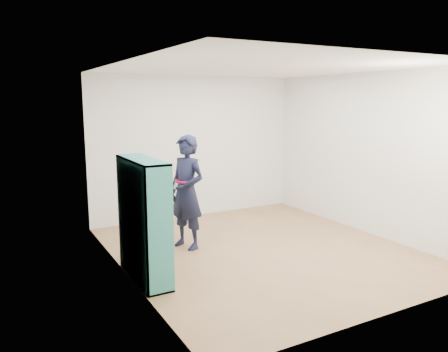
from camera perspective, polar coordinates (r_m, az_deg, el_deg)
floor at (r=6.50m, az=5.00°, el=-9.58°), size 4.50×4.50×0.00m
ceiling at (r=6.15m, az=5.38°, el=13.92°), size 4.50×4.50×0.00m
wall_left at (r=5.35m, az=-12.90°, el=0.35°), size 0.02×4.50×2.60m
wall_right at (r=7.49m, az=18.03°, el=2.79°), size 0.02×4.50×2.60m
wall_back at (r=8.14m, az=-3.67°, el=3.79°), size 4.00×0.02×2.60m
wall_front at (r=4.53m, az=21.23°, el=-1.79°), size 4.00×0.02×2.60m
bookshelf at (r=5.36m, az=-10.64°, el=-5.88°), size 0.32×1.11×1.48m
person at (r=6.39m, az=-4.88°, el=-2.11°), size 0.60×0.72×1.67m
smartphone at (r=6.31m, az=-6.31°, el=-1.28°), size 0.06×0.08×0.12m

